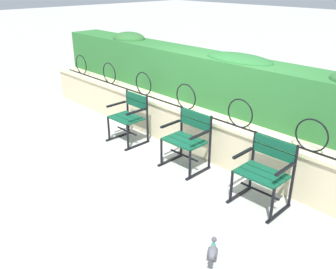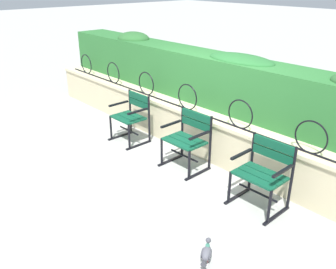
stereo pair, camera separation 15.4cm
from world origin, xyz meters
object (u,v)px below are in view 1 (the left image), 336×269
pigeon_near_chairs (212,252)px  park_chair_left (130,116)px  park_chair_centre (188,138)px  park_chair_right (265,170)px

pigeon_near_chairs → park_chair_left: bearing=157.0°
park_chair_centre → park_chair_right: bearing=-0.9°
park_chair_left → park_chair_right: 2.64m
park_chair_left → pigeon_near_chairs: bearing=-23.0°
pigeon_near_chairs → park_chair_right: bearing=101.0°
park_chair_left → park_chair_centre: 1.32m
park_chair_right → pigeon_near_chairs: (0.24, -1.25, -0.35)m
park_chair_left → pigeon_near_chairs: (2.88, -1.22, -0.34)m
park_chair_centre → pigeon_near_chairs: 2.04m
park_chair_centre → pigeon_near_chairs: (1.56, -1.27, -0.35)m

